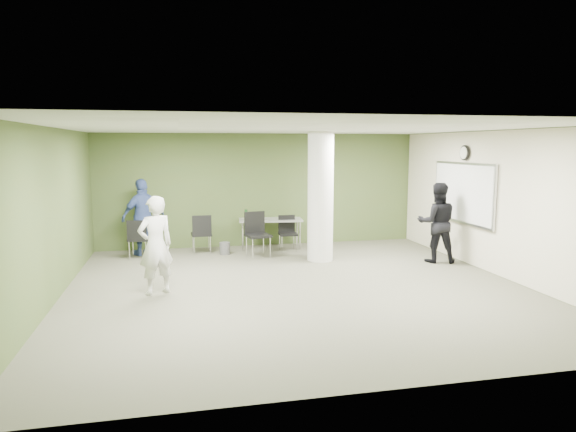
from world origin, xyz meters
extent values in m
plane|color=#514F40|center=(0.00, 0.00, 0.00)|extent=(8.00, 8.00, 0.00)
plane|color=white|center=(0.00, 0.00, 2.80)|extent=(8.00, 8.00, 0.00)
cube|color=#49592A|center=(0.00, 4.00, 1.40)|extent=(8.00, 2.80, 0.02)
cube|color=#49592A|center=(-4.00, 0.00, 1.40)|extent=(0.02, 8.00, 2.80)
cube|color=beige|center=(4.00, 0.00, 1.40)|extent=(0.02, 8.00, 2.80)
cylinder|color=silver|center=(1.00, 2.00, 1.40)|extent=(0.56, 0.56, 2.80)
cube|color=silver|center=(3.93, 1.20, 1.50)|extent=(0.04, 2.30, 1.30)
cube|color=white|center=(3.91, 1.20, 1.50)|extent=(0.02, 2.20, 1.20)
cylinder|color=black|center=(3.93, 1.20, 2.35)|extent=(0.05, 0.32, 0.32)
cylinder|color=white|center=(3.90, 1.20, 2.35)|extent=(0.02, 0.26, 0.26)
cube|color=gray|center=(0.17, 3.51, 0.71)|extent=(1.59, 0.83, 0.04)
cylinder|color=silver|center=(-0.54, 3.32, 0.34)|extent=(0.04, 0.04, 0.69)
cylinder|color=silver|center=(0.83, 3.17, 0.34)|extent=(0.04, 0.04, 0.69)
cylinder|color=silver|center=(-0.48, 3.85, 0.34)|extent=(0.04, 0.04, 0.69)
cylinder|color=silver|center=(0.89, 3.70, 0.34)|extent=(0.04, 0.04, 0.69)
cylinder|color=#174719|center=(-0.43, 3.53, 0.85)|extent=(0.07, 0.07, 0.25)
cylinder|color=#B2B2B7|center=(-0.12, 3.30, 0.82)|extent=(0.06, 0.06, 0.18)
cylinder|color=#4C4C4C|center=(-0.99, 3.05, 0.14)|extent=(0.24, 0.24, 0.28)
cube|color=black|center=(-2.90, 3.08, 0.43)|extent=(0.50, 0.50, 0.05)
cube|color=black|center=(-2.93, 2.88, 0.66)|extent=(0.42, 0.10, 0.43)
cylinder|color=silver|center=(-2.70, 3.23, 0.20)|extent=(0.02, 0.02, 0.41)
cylinder|color=silver|center=(-3.05, 3.28, 0.20)|extent=(0.02, 0.02, 0.41)
cylinder|color=silver|center=(-2.75, 2.87, 0.20)|extent=(0.02, 0.02, 0.41)
cylinder|color=silver|center=(-3.11, 2.93, 0.20)|extent=(0.02, 0.02, 0.41)
cube|color=black|center=(-1.51, 3.31, 0.45)|extent=(0.47, 0.47, 0.05)
cube|color=black|center=(-1.50, 3.10, 0.69)|extent=(0.44, 0.05, 0.45)
cylinder|color=silver|center=(-1.33, 3.50, 0.21)|extent=(0.02, 0.02, 0.43)
cylinder|color=silver|center=(-1.70, 3.49, 0.21)|extent=(0.02, 0.02, 0.43)
cylinder|color=silver|center=(-1.32, 3.12, 0.21)|extent=(0.02, 0.02, 0.43)
cylinder|color=silver|center=(-1.69, 3.11, 0.21)|extent=(0.02, 0.02, 0.43)
cube|color=black|center=(-0.28, 2.58, 0.49)|extent=(0.60, 0.60, 0.05)
cube|color=black|center=(-0.33, 2.81, 0.77)|extent=(0.48, 0.14, 0.49)
cylinder|color=silver|center=(-0.44, 2.34, 0.24)|extent=(0.02, 0.02, 0.47)
cylinder|color=silver|center=(-0.04, 2.42, 0.24)|extent=(0.02, 0.02, 0.47)
cylinder|color=silver|center=(-0.53, 2.74, 0.24)|extent=(0.02, 0.02, 0.47)
cylinder|color=silver|center=(-0.12, 2.83, 0.24)|extent=(0.02, 0.02, 0.47)
cube|color=black|center=(0.52, 3.11, 0.41)|extent=(0.44, 0.44, 0.05)
cube|color=black|center=(0.53, 3.30, 0.64)|extent=(0.40, 0.05, 0.41)
cylinder|color=silver|center=(0.34, 2.95, 0.20)|extent=(0.02, 0.02, 0.39)
cylinder|color=silver|center=(0.68, 2.93, 0.20)|extent=(0.02, 0.02, 0.39)
cylinder|color=silver|center=(0.35, 3.29, 0.20)|extent=(0.02, 0.02, 0.39)
cylinder|color=silver|center=(0.70, 3.28, 0.20)|extent=(0.02, 0.02, 0.39)
imported|color=silver|center=(-2.42, 0.10, 0.84)|extent=(0.72, 0.62, 1.67)
imported|color=black|center=(3.40, 1.29, 0.86)|extent=(0.99, 0.86, 1.72)
imported|color=#384D8C|center=(-2.81, 3.40, 0.88)|extent=(1.11, 0.88, 1.76)
camera|label=1|loc=(-2.05, -8.66, 2.51)|focal=32.00mm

